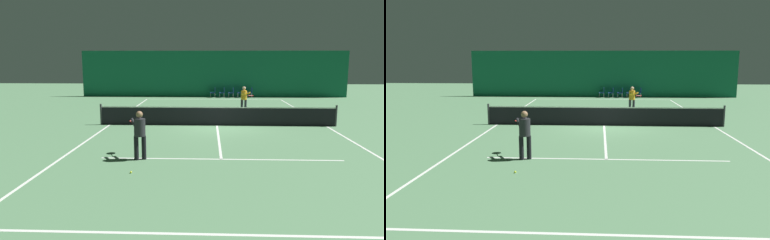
# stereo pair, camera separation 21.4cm
# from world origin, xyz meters

# --- Properties ---
(ground_plane) EXTENTS (60.00, 60.00, 0.00)m
(ground_plane) POSITION_xyz_m (0.00, 0.00, 0.00)
(ground_plane) COLOR #56845B
(backdrop_curtain) EXTENTS (23.00, 0.12, 3.98)m
(backdrop_curtain) POSITION_xyz_m (0.00, 13.97, 1.99)
(backdrop_curtain) COLOR #146042
(backdrop_curtain) RESTS_ON ground
(court_line_baseline_far) EXTENTS (11.00, 0.10, 0.00)m
(court_line_baseline_far) POSITION_xyz_m (0.00, 11.90, 0.00)
(court_line_baseline_far) COLOR white
(court_line_baseline_far) RESTS_ON ground
(court_line_baseline_near) EXTENTS (11.00, 0.10, 0.00)m
(court_line_baseline_near) POSITION_xyz_m (0.00, -11.90, 0.00)
(court_line_baseline_near) COLOR white
(court_line_baseline_near) RESTS_ON ground
(court_line_service_far) EXTENTS (8.25, 0.10, 0.00)m
(court_line_service_far) POSITION_xyz_m (0.00, 6.40, 0.00)
(court_line_service_far) COLOR white
(court_line_service_far) RESTS_ON ground
(court_line_service_near) EXTENTS (8.25, 0.10, 0.00)m
(court_line_service_near) POSITION_xyz_m (0.00, -6.40, 0.00)
(court_line_service_near) COLOR white
(court_line_service_near) RESTS_ON ground
(court_line_sideline_left) EXTENTS (0.10, 23.80, 0.00)m
(court_line_sideline_left) POSITION_xyz_m (-5.50, 0.00, 0.00)
(court_line_sideline_left) COLOR white
(court_line_sideline_left) RESTS_ON ground
(court_line_sideline_right) EXTENTS (0.10, 23.80, 0.00)m
(court_line_sideline_right) POSITION_xyz_m (5.50, 0.00, 0.00)
(court_line_sideline_right) COLOR white
(court_line_sideline_right) RESTS_ON ground
(court_line_centre) EXTENTS (0.10, 12.80, 0.00)m
(court_line_centre) POSITION_xyz_m (0.00, 0.00, 0.00)
(court_line_centre) COLOR white
(court_line_centre) RESTS_ON ground
(tennis_net) EXTENTS (12.00, 0.10, 1.07)m
(tennis_net) POSITION_xyz_m (0.00, 0.00, 0.51)
(tennis_net) COLOR black
(tennis_net) RESTS_ON ground
(player_near) EXTENTS (0.84, 1.38, 1.66)m
(player_near) POSITION_xyz_m (-2.77, -6.51, 0.97)
(player_near) COLOR black
(player_near) RESTS_ON ground
(player_far) EXTENTS (0.78, 1.37, 1.62)m
(player_far) POSITION_xyz_m (1.81, 4.74, 0.94)
(player_far) COLOR #2D2D38
(player_far) RESTS_ON ground
(courtside_chair_0) EXTENTS (0.44, 0.44, 0.84)m
(courtside_chair_0) POSITION_xyz_m (0.02, 13.42, 0.49)
(courtside_chair_0) COLOR #99999E
(courtside_chair_0) RESTS_ON ground
(courtside_chair_1) EXTENTS (0.44, 0.44, 0.84)m
(courtside_chair_1) POSITION_xyz_m (0.80, 13.42, 0.49)
(courtside_chair_1) COLOR #99999E
(courtside_chair_1) RESTS_ON ground
(courtside_chair_2) EXTENTS (0.44, 0.44, 0.84)m
(courtside_chair_2) POSITION_xyz_m (1.59, 13.42, 0.49)
(courtside_chair_2) COLOR #99999E
(courtside_chair_2) RESTS_ON ground
(courtside_chair_3) EXTENTS (0.44, 0.44, 0.84)m
(courtside_chair_3) POSITION_xyz_m (2.37, 13.42, 0.49)
(courtside_chair_3) COLOR #99999E
(courtside_chair_3) RESTS_ON ground
(courtside_chair_4) EXTENTS (0.44, 0.44, 0.84)m
(courtside_chair_4) POSITION_xyz_m (3.16, 13.42, 0.49)
(courtside_chair_4) COLOR #99999E
(courtside_chair_4) RESTS_ON ground
(tennis_ball) EXTENTS (0.07, 0.07, 0.07)m
(tennis_ball) POSITION_xyz_m (-2.76, -8.07, 0.03)
(tennis_ball) COLOR #D1DB33
(tennis_ball) RESTS_ON ground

